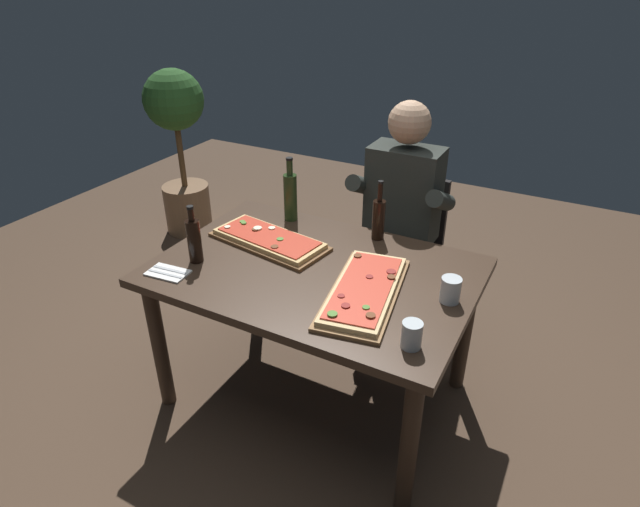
% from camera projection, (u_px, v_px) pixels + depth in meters
% --- Properties ---
extents(ground_plane, '(6.40, 6.40, 0.00)m').
position_uv_depth(ground_plane, '(315.00, 392.00, 2.72)').
color(ground_plane, '#4C3828').
extents(dining_table, '(1.40, 0.96, 0.74)m').
position_uv_depth(dining_table, '(315.00, 286.00, 2.40)').
color(dining_table, '#3D2B1E').
rests_on(dining_table, ground_plane).
extents(pizza_rectangular_front, '(0.62, 0.34, 0.05)m').
position_uv_depth(pizza_rectangular_front, '(269.00, 239.00, 2.55)').
color(pizza_rectangular_front, brown).
rests_on(pizza_rectangular_front, dining_table).
extents(pizza_rectangular_left, '(0.37, 0.65, 0.05)m').
position_uv_depth(pizza_rectangular_left, '(364.00, 291.00, 2.16)').
color(pizza_rectangular_left, olive).
rests_on(pizza_rectangular_left, dining_table).
extents(wine_bottle_dark, '(0.06, 0.06, 0.27)m').
position_uv_depth(wine_bottle_dark, '(194.00, 240.00, 2.36)').
color(wine_bottle_dark, black).
rests_on(wine_bottle_dark, dining_table).
extents(oil_bottle_amber, '(0.07, 0.07, 0.34)m').
position_uv_depth(oil_bottle_amber, '(290.00, 195.00, 2.73)').
color(oil_bottle_amber, '#233819').
rests_on(oil_bottle_amber, dining_table).
extents(vinegar_bottle_green, '(0.06, 0.06, 0.30)m').
position_uv_depth(vinegar_bottle_green, '(379.00, 218.00, 2.55)').
color(vinegar_bottle_green, black).
rests_on(vinegar_bottle_green, dining_table).
extents(tumbler_near_camera, '(0.08, 0.08, 0.11)m').
position_uv_depth(tumbler_near_camera, '(450.00, 291.00, 2.11)').
color(tumbler_near_camera, silver).
rests_on(tumbler_near_camera, dining_table).
extents(tumbler_far_side, '(0.07, 0.07, 0.10)m').
position_uv_depth(tumbler_far_side, '(412.00, 336.00, 1.86)').
color(tumbler_far_side, silver).
rests_on(tumbler_far_side, dining_table).
extents(napkin_cutlery_set, '(0.19, 0.13, 0.01)m').
position_uv_depth(napkin_cutlery_set, '(168.00, 273.00, 2.31)').
color(napkin_cutlery_set, white).
rests_on(napkin_cutlery_set, dining_table).
extents(diner_chair, '(0.44, 0.44, 0.87)m').
position_uv_depth(diner_chair, '(404.00, 244.00, 3.09)').
color(diner_chair, black).
rests_on(diner_chair, ground_plane).
extents(seated_diner, '(0.53, 0.41, 1.33)m').
position_uv_depth(seated_diner, '(399.00, 212.00, 2.87)').
color(seated_diner, '#23232D').
rests_on(seated_diner, ground_plane).
extents(potted_plant_corner, '(0.44, 0.44, 1.27)m').
position_uv_depth(potted_plant_corner, '(179.00, 142.00, 3.99)').
color(potted_plant_corner, '#846042').
rests_on(potted_plant_corner, ground_plane).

